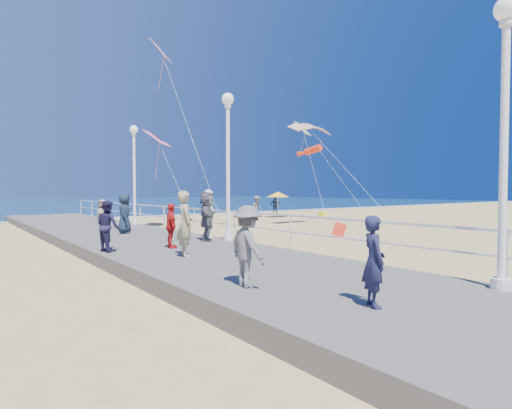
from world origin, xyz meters
TOP-DOWN VIEW (x-y plane):
  - ground at (0.00, 0.00)m, footprint 160.00×160.00m
  - ocean at (0.00, 65.00)m, footprint 160.00×90.00m
  - surf_line at (0.00, 20.50)m, footprint 160.00×1.20m
  - boardwalk at (-7.50, 0.00)m, footprint 5.00×44.00m
  - railing at (-5.05, 0.00)m, footprint 0.05×42.00m
  - lamp_post_near at (-5.35, -9.00)m, footprint 0.44×0.44m
  - lamp_post_mid at (-5.35, 0.00)m, footprint 0.44×0.44m
  - lamp_post_far at (-5.35, 9.00)m, footprint 0.44×0.44m
  - woman_holding_toddler at (-5.40, 1.19)m, footprint 0.63×0.78m
  - toddler_held at (-5.25, 1.34)m, footprint 0.45×0.52m
  - spectator_0 at (-8.15, -8.22)m, footprint 0.57×0.63m
  - spectator_2 at (-8.95, -5.98)m, footprint 0.67×1.05m
  - spectator_3 at (-7.81, -0.45)m, footprint 0.55×0.89m
  - spectator_4 at (-7.42, 4.78)m, footprint 0.82×0.97m
  - spectator_5 at (-5.95, 0.48)m, footprint 1.36×1.68m
  - spectator_6 at (-8.23, -2.17)m, footprint 0.59×0.75m
  - spectator_7 at (-9.60, 0.14)m, footprint 0.71×0.84m
  - beach_walker_a at (7.05, 14.09)m, footprint 1.33×1.04m
  - beach_walker_b at (10.40, 15.61)m, footprint 1.02×0.99m
  - beach_walker_c at (-6.64, 10.27)m, footprint 0.91×1.02m
  - box_kite at (1.24, 0.39)m, footprint 0.87×0.90m
  - beach_umbrella at (8.21, 12.76)m, footprint 1.90×1.90m
  - beach_chair_left at (5.40, 13.88)m, footprint 0.55×0.55m
  - beach_chair_right at (12.31, 11.61)m, footprint 0.55×0.55m
  - kite_parafoil at (4.50, 5.45)m, footprint 3.18×0.94m
  - kite_windsock at (10.35, 10.85)m, footprint 0.97×2.49m
  - kite_diamond_pink at (-3.72, 9.67)m, footprint 1.87×1.86m
  - kite_diamond_multi at (8.49, 10.22)m, footprint 1.69×1.49m
  - kite_diamond_redwhite at (-4.12, 8.19)m, footprint 1.51×1.52m

SIDE VIEW (x-z plane):
  - ground at x=0.00m, z-range 0.00..0.00m
  - ocean at x=0.00m, z-range -0.01..0.04m
  - surf_line at x=0.00m, z-range 0.01..0.05m
  - boardwalk at x=-7.50m, z-range 0.00..0.40m
  - beach_chair_left at x=5.40m, z-range 0.00..0.40m
  - beach_chair_right at x=12.31m, z-range 0.00..0.40m
  - box_kite at x=1.24m, z-range -0.07..0.67m
  - beach_walker_b at x=10.40m, z-range 0.00..1.71m
  - beach_walker_c at x=-6.64m, z-range 0.00..1.75m
  - beach_walker_a at x=7.05m, z-range 0.00..1.81m
  - spectator_3 at x=-7.81m, z-range 0.40..1.81m
  - spectator_0 at x=-8.15m, z-range 0.40..1.83m
  - spectator_7 at x=-9.60m, z-range 0.40..1.93m
  - spectator_2 at x=-8.95m, z-range 0.40..1.94m
  - spectator_4 at x=-7.42m, z-range 0.40..2.09m
  - railing at x=-5.05m, z-range 0.98..1.53m
  - spectator_5 at x=-5.95m, z-range 0.40..2.19m
  - spectator_6 at x=-8.23m, z-range 0.40..2.21m
  - woman_holding_toddler at x=-5.40m, z-range 0.40..2.26m
  - toddler_held at x=-5.25m, z-range 1.25..2.14m
  - beach_umbrella at x=8.21m, z-range 0.84..2.98m
  - lamp_post_near at x=-5.35m, z-range 1.00..6.32m
  - lamp_post_mid at x=-5.35m, z-range 1.00..6.32m
  - lamp_post_far at x=-5.35m, z-range 1.00..6.32m
  - kite_diamond_pink at x=-3.72m, z-range 4.80..5.65m
  - kite_windsock at x=10.35m, z-range 5.02..6.06m
  - kite_parafoil at x=4.50m, z-range 5.88..6.54m
  - kite_diamond_multi at x=8.49m, z-range 6.50..7.54m
  - kite_diamond_redwhite at x=-4.12m, z-range 9.20..10.19m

